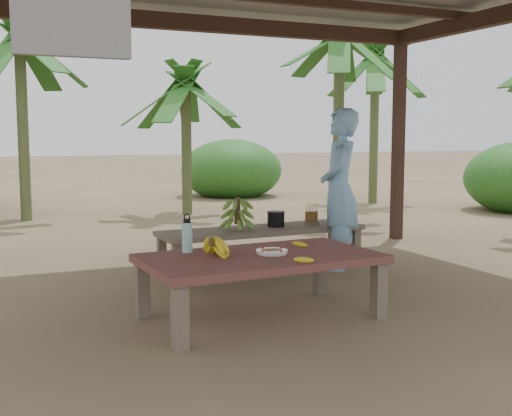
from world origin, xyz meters
name	(u,v)px	position (x,y,z in m)	size (l,w,h in m)	color
ground	(289,298)	(0.00, 0.00, 0.00)	(80.00, 80.00, 0.00)	brown
work_table	(261,263)	(-0.48, -0.46, 0.43)	(1.85, 1.10, 0.50)	brown
bench	(262,233)	(0.26, 1.15, 0.39)	(2.23, 0.71, 0.45)	brown
ripe_banana_bunch	(211,246)	(-0.86, -0.39, 0.58)	(0.27, 0.23, 0.16)	yellow
plate	(272,252)	(-0.39, -0.47, 0.52)	(0.25, 0.25, 0.04)	white
loose_banana_front	(304,260)	(-0.32, -0.88, 0.52)	(0.04, 0.17, 0.04)	yellow
loose_banana_side	(300,244)	(-0.04, -0.27, 0.52)	(0.04, 0.14, 0.04)	yellow
water_flask	(187,236)	(-0.96, -0.13, 0.63)	(0.08, 0.08, 0.31)	#43D1CD
green_banana_stalk	(237,213)	(-0.03, 1.14, 0.62)	(0.30, 0.30, 0.35)	#598C2D
cooking_pot	(276,219)	(0.44, 1.18, 0.53)	(0.18, 0.18, 0.15)	black
skewer_rack	(311,214)	(0.83, 1.13, 0.57)	(0.18, 0.08, 0.24)	#A57F47
woman	(339,189)	(1.04, 0.90, 0.85)	(0.62, 0.41, 1.70)	#7AB1E6
banana_plant_ne	(340,50)	(3.10, 4.37, 2.81)	(1.80, 1.80, 3.30)	#596638
banana_plant_n	(186,96)	(0.98, 6.04, 2.10)	(1.80, 1.80, 2.58)	#596638
banana_plant_nw	(20,52)	(-1.73, 6.31, 2.75)	(1.80, 1.80, 3.25)	#596638
banana_plant_far	(375,69)	(5.10, 6.30, 2.75)	(1.80, 1.80, 3.24)	#596638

